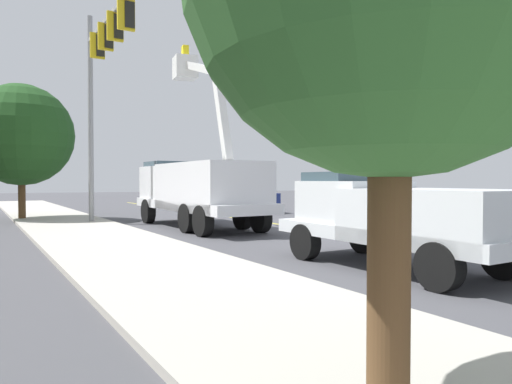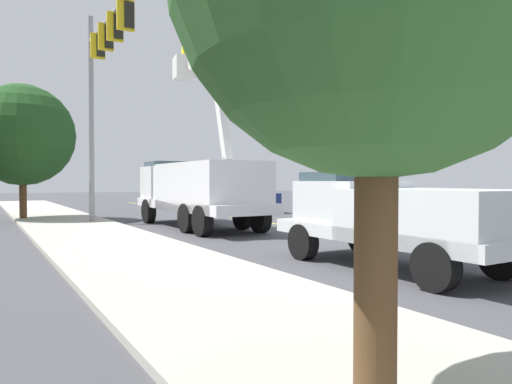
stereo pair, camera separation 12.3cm
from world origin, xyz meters
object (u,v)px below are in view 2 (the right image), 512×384
utility_bucket_truck (197,186)px  passing_minivan (245,195)px  traffic_signal_mast (102,69)px  service_pickup_truck (393,216)px  traffic_cone_mid_front (198,211)px

utility_bucket_truck → passing_minivan: bearing=-31.7°
utility_bucket_truck → traffic_signal_mast: bearing=73.9°
utility_bucket_truck → traffic_signal_mast: size_ratio=0.97×
traffic_signal_mast → service_pickup_truck: bearing=-154.6°
utility_bucket_truck → passing_minivan: size_ratio=1.68×
traffic_cone_mid_front → traffic_signal_mast: bearing=126.4°
passing_minivan → service_pickup_truck: bearing=170.2°
utility_bucket_truck → service_pickup_truck: size_ratio=1.45×
passing_minivan → traffic_cone_mid_front: 5.02m
service_pickup_truck → passing_minivan: size_ratio=1.16×
service_pickup_truck → traffic_signal_mast: bearing=25.4°
service_pickup_truck → traffic_cone_mid_front: 14.53m
utility_bucket_truck → passing_minivan: utility_bucket_truck is taller
traffic_cone_mid_front → utility_bucket_truck: bearing=165.4°
utility_bucket_truck → traffic_cone_mid_front: 4.78m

